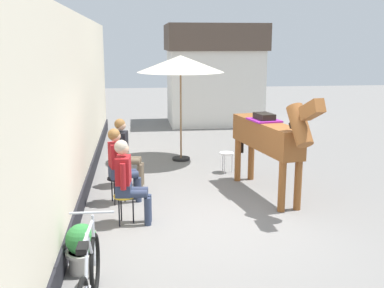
# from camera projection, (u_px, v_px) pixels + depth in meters

# --- Properties ---
(ground_plane) EXTENTS (40.00, 40.00, 0.00)m
(ground_plane) POSITION_uv_depth(u_px,v_px,m) (200.00, 172.00, 10.57)
(ground_plane) COLOR slate
(pub_facade_wall) EXTENTS (0.34, 14.00, 3.40)m
(pub_facade_wall) POSITION_uv_depth(u_px,v_px,m) (74.00, 118.00, 8.48)
(pub_facade_wall) COLOR beige
(pub_facade_wall) RESTS_ON ground_plane
(distant_cottage) EXTENTS (3.40, 2.60, 3.50)m
(distant_cottage) POSITION_uv_depth(u_px,v_px,m) (214.00, 73.00, 16.57)
(distant_cottage) COLOR silver
(distant_cottage) RESTS_ON ground_plane
(seated_visitor_near) EXTENTS (0.61, 0.49, 1.39)m
(seated_visitor_near) POSITION_uv_depth(u_px,v_px,m) (128.00, 178.00, 7.39)
(seated_visitor_near) COLOR gold
(seated_visitor_near) RESTS_ON ground_plane
(seated_visitor_middle) EXTENTS (0.61, 0.48, 1.39)m
(seated_visitor_middle) POSITION_uv_depth(u_px,v_px,m) (120.00, 162.00, 8.38)
(seated_visitor_middle) COLOR black
(seated_visitor_middle) RESTS_ON ground_plane
(seated_visitor_far) EXTENTS (0.61, 0.48, 1.39)m
(seated_visitor_far) POSITION_uv_depth(u_px,v_px,m) (125.00, 149.00, 9.40)
(seated_visitor_far) COLOR red
(seated_visitor_far) RESTS_ON ground_plane
(saddled_horse_center) EXTENTS (0.84, 2.97, 2.06)m
(saddled_horse_center) POSITION_uv_depth(u_px,v_px,m) (269.00, 137.00, 8.68)
(saddled_horse_center) COLOR brown
(saddled_horse_center) RESTS_ON ground_plane
(flower_planter_near) EXTENTS (0.43, 0.43, 0.64)m
(flower_planter_near) POSITION_uv_depth(u_px,v_px,m) (82.00, 247.00, 5.91)
(flower_planter_near) COLOR beige
(flower_planter_near) RESTS_ON ground_plane
(leaning_bicycle) EXTENTS (0.50, 1.76, 1.02)m
(leaning_bicycle) POSITION_uv_depth(u_px,v_px,m) (89.00, 283.00, 4.91)
(leaning_bicycle) COLOR black
(leaning_bicycle) RESTS_ON ground_plane
(cafe_parasol) EXTENTS (2.10, 2.10, 2.58)m
(cafe_parasol) POSITION_uv_depth(u_px,v_px,m) (181.00, 65.00, 11.12)
(cafe_parasol) COLOR black
(cafe_parasol) RESTS_ON ground_plane
(spare_stool_white) EXTENTS (0.32, 0.32, 0.46)m
(spare_stool_white) POSITION_uv_depth(u_px,v_px,m) (227.00, 155.00, 10.43)
(spare_stool_white) COLOR white
(spare_stool_white) RESTS_ON ground_plane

